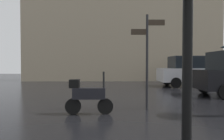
% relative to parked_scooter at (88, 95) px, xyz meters
% --- Properties ---
extents(parked_scooter, '(1.39, 0.32, 1.23)m').
position_rel_parked_scooter_xyz_m(parked_scooter, '(0.00, 0.00, 0.00)').
color(parked_scooter, black).
rests_on(parked_scooter, ground).
extents(parked_car_right, '(4.39, 2.03, 2.01)m').
position_rel_parked_scooter_xyz_m(parked_car_right, '(6.13, 7.34, 0.46)').
color(parked_car_right, silver).
rests_on(parked_car_right, ground).
extents(street_signpost, '(1.08, 0.08, 3.04)m').
position_rel_parked_scooter_xyz_m(street_signpost, '(1.85, 0.63, 1.28)').
color(street_signpost, black).
rests_on(street_signpost, ground).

